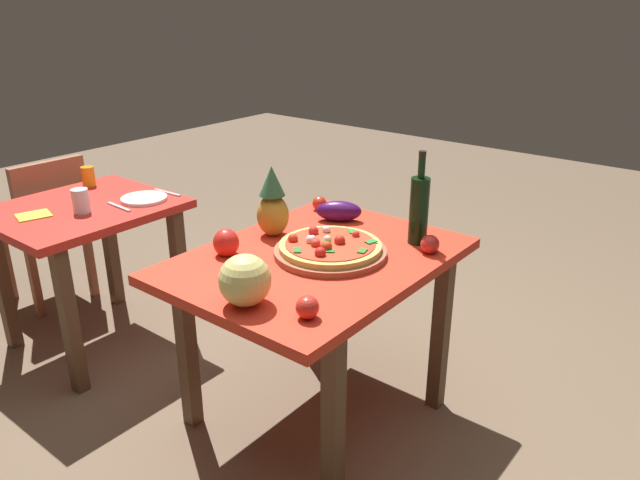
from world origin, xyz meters
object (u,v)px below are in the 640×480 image
Objects in this scene: drinking_glass_juice at (88,176)px; drinking_glass_water at (81,201)px; pineapple_left at (273,205)px; tomato_beside_pepper at (307,307)px; pizza_board at (330,252)px; background_table at (85,232)px; display_table at (316,279)px; eggplant at (339,211)px; tomato_near_board at (430,244)px; dinner_plate at (144,199)px; napkin_folded at (34,215)px; melon at (245,280)px; dining_chair at (47,223)px; pizza at (329,245)px; bell_pepper at (226,243)px; knife_utensil at (167,193)px; wine_bottle at (419,209)px; tomato_at_corner at (319,203)px; fork_utensil at (119,207)px.

drinking_glass_water is (-0.26, -0.35, 0.00)m from drinking_glass_juice.
pineapple_left is at bearing -68.68° from drinking_glass_water.
tomato_beside_pepper is at bearing -128.87° from pineapple_left.
pizza_board is at bearing -87.57° from drinking_glass_juice.
pineapple_left is at bearing -73.18° from background_table.
pizza_board reaches higher than display_table.
eggplant is 0.49m from tomato_near_board.
dinner_plate is 0.49m from napkin_folded.
pineapple_left is 0.61m from melon.
background_table is 0.95× the size of dining_chair.
pizza is 3.58× the size of bell_pepper.
pizza is at bearing -52.16° from bell_pepper.
background_table is 11.02× the size of tomato_near_board.
dining_chair reaches higher than knife_utensil.
napkin_folded is at bearing 116.82° from pineapple_left.
display_table is 0.49m from melon.
bell_pepper is at bearing -104.51° from dinner_plate.
wine_bottle is (0.35, -0.24, 0.24)m from display_table.
pizza is at bearing -49.11° from display_table.
eggplant reaches higher than napkin_folded.
tomato_near_board is (0.24, -0.60, -0.10)m from pineapple_left.
tomato_near_board is 1.76m from napkin_folded.
wine_bottle is at bearing -31.62° from pizza.
display_table is 2.57× the size of pizza_board.
tomato_near_board and tomato_beside_pepper have the same top height.
wine_bottle is 1.36m from dinner_plate.
tomato_at_corner is at bearing 83.28° from wine_bottle.
tomato_at_corner is 0.46× the size of napkin_folded.
melon is at bearing -104.91° from drinking_glass_juice.
drinking_glass_water is (-0.32, 1.19, 0.04)m from pizza_board.
pizza_board is at bearing -98.84° from knife_utensil.
pizza_board is 1.13m from fork_utensil.
pizza_board is 0.38m from tomato_near_board.
fork_utensil reaches higher than background_table.
pineapple_left reaches higher than background_table.
drinking_glass_water is 0.43m from knife_utensil.
background_table is 1.54m from tomato_beside_pepper.
fork_utensil is (-0.14, 1.07, 0.10)m from display_table.
eggplant is 3.07× the size of tomato_at_corner.
pizza_board is at bearing -78.03° from background_table.
dining_chair is at bearing 106.53° from knife_utensil.
melon reaches higher than napkin_folded.
wine_bottle reaches higher than background_table.
display_table is 17.06× the size of tomato_at_corner.
pizza is 2.80× the size of napkin_folded.
background_table is at bearing 118.97° from eggplant.
fork_utensil is at bearing -60.18° from background_table.
display_table is 5.04× the size of dinner_plate.
tomato_beside_pepper reaches higher than display_table.
melon reaches higher than bell_pepper.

